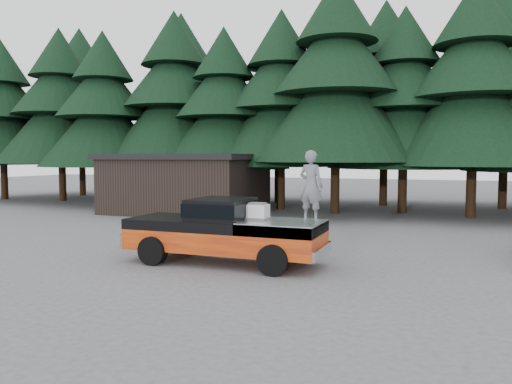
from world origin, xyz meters
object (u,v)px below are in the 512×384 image
(man_on_bed, at_px, (311,186))
(utility_building, at_px, (186,183))
(pickup_truck, at_px, (225,241))
(air_compressor, at_px, (257,212))

(man_on_bed, distance_m, utility_building, 15.33)
(pickup_truck, xyz_separation_m, man_on_bed, (2.54, 0.30, 1.66))
(pickup_truck, height_order, air_compressor, air_compressor)
(air_compressor, relative_size, utility_building, 0.07)
(air_compressor, distance_m, utility_building, 14.45)
(man_on_bed, xyz_separation_m, utility_building, (-10.23, 11.40, -0.66))
(pickup_truck, bearing_deg, man_on_bed, 6.73)
(air_compressor, distance_m, man_on_bed, 1.75)
(air_compressor, relative_size, man_on_bed, 0.31)
(pickup_truck, distance_m, air_compressor, 1.32)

